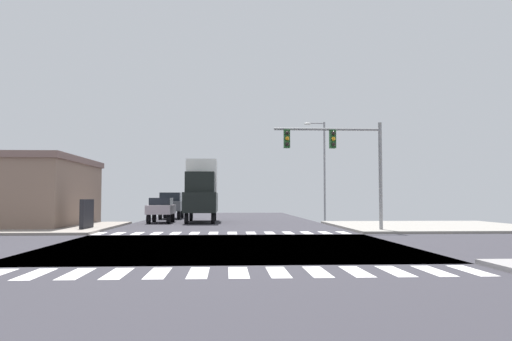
# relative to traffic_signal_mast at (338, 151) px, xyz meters

# --- Properties ---
(ground) EXTENTS (90.00, 90.00, 0.05)m
(ground) POSITION_rel_traffic_signal_mast_xyz_m (-6.10, -7.69, -4.49)
(ground) COLOR #312F36
(sidewalk_corner_ne) EXTENTS (12.00, 12.00, 0.14)m
(sidewalk_corner_ne) POSITION_rel_traffic_signal_mast_xyz_m (6.90, 4.31, -4.40)
(sidewalk_corner_ne) COLOR gray
(sidewalk_corner_ne) RESTS_ON ground
(sidewalk_corner_nw) EXTENTS (12.00, 12.00, 0.14)m
(sidewalk_corner_nw) POSITION_rel_traffic_signal_mast_xyz_m (-19.10, 4.31, -4.40)
(sidewalk_corner_nw) COLOR gray
(sidewalk_corner_nw) RESTS_ON ground
(crosswalk_near) EXTENTS (13.50, 2.00, 0.01)m
(crosswalk_near) POSITION_rel_traffic_signal_mast_xyz_m (-6.35, -14.99, -4.47)
(crosswalk_near) COLOR silver
(crosswalk_near) RESTS_ON ground
(crosswalk_far) EXTENTS (13.50, 2.00, 0.01)m
(crosswalk_far) POSITION_rel_traffic_signal_mast_xyz_m (-6.35, -0.39, -4.47)
(crosswalk_far) COLOR silver
(crosswalk_far) RESTS_ON ground
(traffic_signal_mast) EXTENTS (6.03, 0.55, 6.07)m
(traffic_signal_mast) POSITION_rel_traffic_signal_mast_xyz_m (0.00, 0.00, 0.00)
(traffic_signal_mast) COLOR gray
(traffic_signal_mast) RESTS_ON ground
(street_lamp) EXTENTS (1.78, 0.32, 8.17)m
(street_lamp) POSITION_rel_traffic_signal_mast_xyz_m (1.69, 14.05, 0.41)
(street_lamp) COLOR gray
(street_lamp) RESTS_ON ground
(pickup_nearside_1) EXTENTS (2.00, 5.10, 2.35)m
(pickup_nearside_1) POSITION_rel_traffic_signal_mast_xyz_m (-11.10, 18.58, -3.18)
(pickup_nearside_1) COLOR black
(pickup_nearside_1) RESTS_ON ground
(sedan_farside_1) EXTENTS (1.80, 4.30, 1.88)m
(sedan_farside_1) POSITION_rel_traffic_signal_mast_xyz_m (-11.10, 11.31, -3.35)
(sedan_farside_1) COLOR black
(sedan_farside_1) RESTS_ON ground
(box_truck_queued_1) EXTENTS (2.40, 7.20, 4.85)m
(box_truck_queued_1) POSITION_rel_traffic_signal_mast_xyz_m (-8.10, 12.24, -1.90)
(box_truck_queued_1) COLOR black
(box_truck_queued_1) RESTS_ON ground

